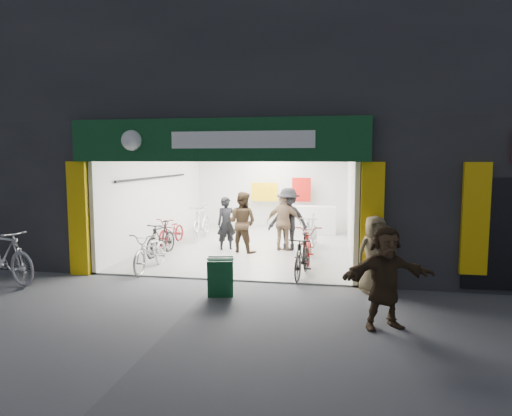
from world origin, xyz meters
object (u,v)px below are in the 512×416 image
(bike_right_front, at_px, (302,256))
(bike_left_front, at_px, (151,251))
(sandwich_board, at_px, (220,277))
(parked_bike, at_px, (3,256))
(pedestrian_near, at_px, (374,254))

(bike_right_front, bearing_deg, bike_left_front, -173.52)
(bike_left_front, xyz_separation_m, sandwich_board, (2.18, -1.79, -0.05))
(bike_right_front, distance_m, sandwich_board, 2.29)
(parked_bike, relative_size, pedestrian_near, 1.29)
(bike_left_front, distance_m, parked_bike, 3.10)
(bike_right_front, relative_size, sandwich_board, 2.15)
(bike_left_front, bearing_deg, pedestrian_near, -9.27)
(bike_left_front, xyz_separation_m, bike_right_front, (3.60, -0.00, 0.02))
(sandwich_board, bearing_deg, bike_left_front, 128.07)
(parked_bike, xyz_separation_m, pedestrian_near, (7.74, 0.73, 0.17))
(parked_bike, bearing_deg, bike_left_front, -39.72)
(bike_right_front, xyz_separation_m, parked_bike, (-6.24, -1.63, 0.11))
(bike_left_front, relative_size, parked_bike, 0.89)
(bike_right_front, bearing_deg, sandwich_board, -121.92)
(bike_left_front, bearing_deg, bike_right_front, 0.74)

